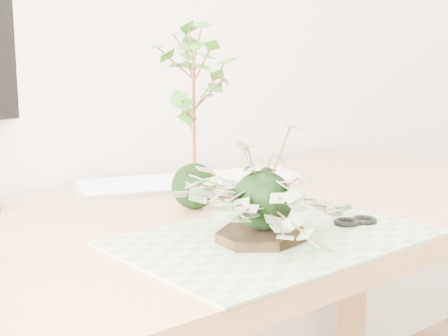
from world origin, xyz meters
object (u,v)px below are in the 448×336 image
at_px(maple_kokedama, 193,74).
at_px(keyboard, 191,182).
at_px(ivy_kokedama, 263,173).
at_px(desk, 225,256).

relative_size(maple_kokedama, keyboard, 0.67).
relative_size(ivy_kokedama, keyboard, 0.53).
distance_m(ivy_kokedama, maple_kokedama, 0.27).
xyz_separation_m(desk, ivy_kokedama, (-0.08, -0.19, 0.20)).
distance_m(ivy_kokedama, keyboard, 0.44).
height_order(desk, ivy_kokedama, ivy_kokedama).
relative_size(desk, ivy_kokedama, 5.74).
relative_size(desk, maple_kokedama, 4.55).
relative_size(ivy_kokedama, maple_kokedama, 0.79).
bearing_deg(desk, ivy_kokedama, -112.96).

